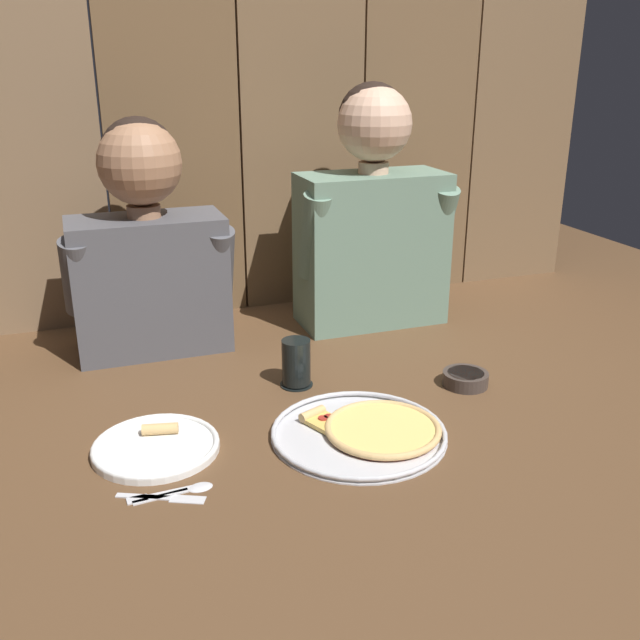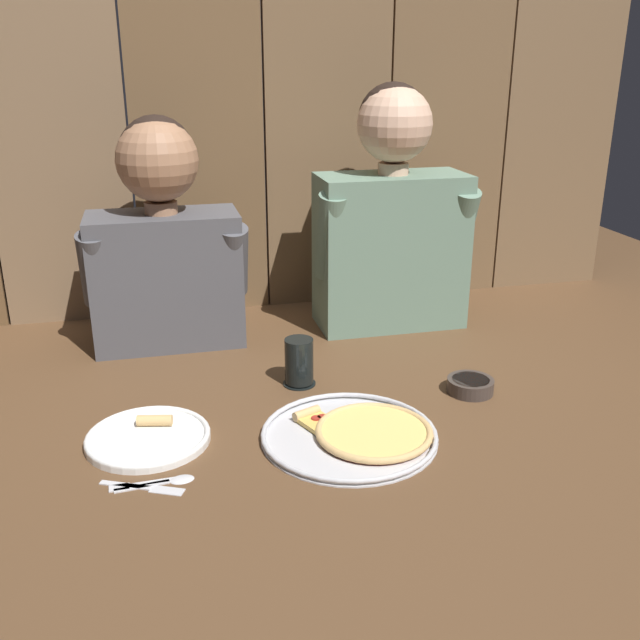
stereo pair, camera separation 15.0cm
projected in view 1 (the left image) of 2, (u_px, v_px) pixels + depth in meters
The scene contains 11 objects.
ground_plane at pixel (334, 417), 1.48m from camera, with size 3.20×3.20×0.00m, color brown.
pizza_tray at pixel (367, 431), 1.41m from camera, with size 0.35×0.35×0.03m.
dinner_plate at pixel (156, 446), 1.35m from camera, with size 0.24×0.24×0.03m.
drinking_glass at pixel (296, 363), 1.60m from camera, with size 0.08×0.08×0.11m.
dipping_bowl at pixel (465, 378), 1.62m from camera, with size 0.10×0.10×0.03m.
table_fork at pixel (161, 494), 1.22m from camera, with size 0.13×0.02×0.01m.
table_knife at pixel (161, 497), 1.21m from camera, with size 0.15×0.08×0.01m.
table_spoon at pixel (188, 489), 1.23m from camera, with size 0.14×0.03×0.01m.
diner_left at pixel (146, 242), 1.73m from camera, with size 0.41×0.21×0.58m.
diner_right at pixel (372, 214), 1.91m from camera, with size 0.43×0.22×0.65m.
wooden_backdrop_wall at pixel (236, 51), 1.89m from camera, with size 2.19×0.03×1.44m.
Camera 1 is at (-0.47, -1.23, 0.71)m, focal length 39.94 mm.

